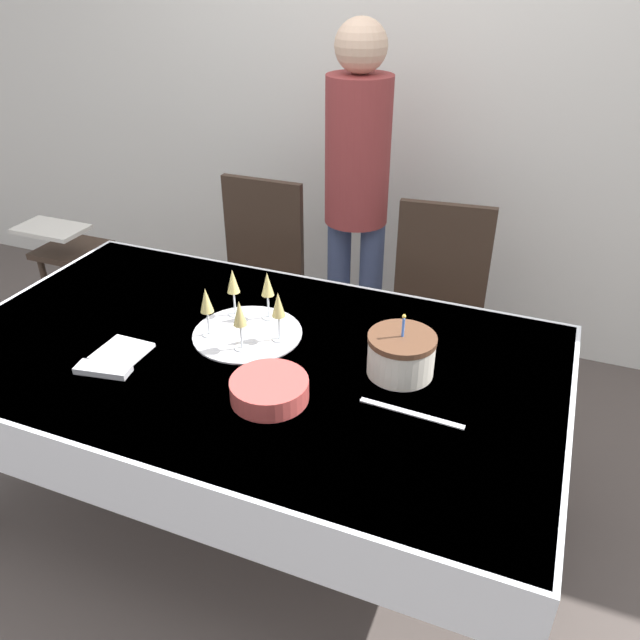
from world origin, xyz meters
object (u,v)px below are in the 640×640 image
at_px(dining_chair_far_left, 255,274).
at_px(champagne_tray, 246,315).
at_px(birthday_cake, 401,354).
at_px(plate_stack_main, 269,389).
at_px(high_chair, 72,264).
at_px(dining_chair_far_right, 436,308).
at_px(person_standing, 358,180).

xyz_separation_m(dining_chair_far_left, champagne_tray, (0.39, -0.79, 0.28)).
bearing_deg(birthday_cake, plate_stack_main, -139.64).
bearing_deg(high_chair, dining_chair_far_left, 11.03).
xyz_separation_m(dining_chair_far_right, champagne_tray, (-0.48, -0.79, 0.28)).
xyz_separation_m(dining_chair_far_left, plate_stack_main, (0.61, -1.08, 0.24)).
bearing_deg(champagne_tray, plate_stack_main, -52.36).
height_order(dining_chair_far_left, plate_stack_main, dining_chair_far_left).
relative_size(dining_chair_far_right, plate_stack_main, 4.18).
height_order(dining_chair_far_right, high_chair, dining_chair_far_right).
bearing_deg(person_standing, dining_chair_far_right, -21.44).
bearing_deg(dining_chair_far_left, person_standing, 20.69).
xyz_separation_m(birthday_cake, person_standing, (-0.48, 0.98, 0.19)).
relative_size(dining_chair_far_right, birthday_cake, 4.59).
bearing_deg(dining_chair_far_left, champagne_tray, -63.90).
relative_size(dining_chair_far_right, high_chair, 1.33).
bearing_deg(champagne_tray, person_standing, 86.60).
bearing_deg(champagne_tray, dining_chair_far_right, 58.44).
relative_size(birthday_cake, high_chair, 0.29).
relative_size(person_standing, high_chair, 2.29).
xyz_separation_m(dining_chair_far_right, birthday_cake, (0.05, -0.82, 0.28)).
distance_m(birthday_cake, champagne_tray, 0.54).
relative_size(champagne_tray, plate_stack_main, 1.62).
height_order(birthday_cake, champagne_tray, birthday_cake).
bearing_deg(high_chair, dining_chair_far_right, 5.77).
bearing_deg(plate_stack_main, dining_chair_far_left, 119.52).
distance_m(birthday_cake, high_chair, 1.99).
distance_m(dining_chair_far_left, person_standing, 0.66).
height_order(dining_chair_far_left, high_chair, dining_chair_far_left).
bearing_deg(high_chair, plate_stack_main, -30.06).
bearing_deg(person_standing, birthday_cake, -63.95).
distance_m(dining_chair_far_right, champagne_tray, 0.97).
bearing_deg(high_chair, birthday_cake, -18.78).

